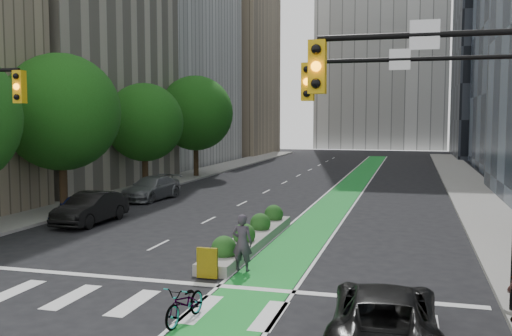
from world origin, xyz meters
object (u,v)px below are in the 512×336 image
Objects in this scene: bicycle at (185,303)px; cyclist at (242,243)px; parked_car_left_near at (79,207)px; parked_car_right at (385,315)px; parked_car_left_mid at (91,208)px; median_planter at (251,236)px; parked_car_left_far at (152,188)px.

bicycle is 0.96× the size of cyclist.
cyclist reaches higher than parked_car_left_near.
parked_car_right reaches higher than parked_car_left_near.
parked_car_left_mid is at bearing -37.74° from parked_car_left_near.
bicycle is 5.03m from parked_car_right.
cyclist is (0.80, -3.94, 0.62)m from median_planter.
cyclist is 13.03m from parked_car_left_near.
parked_car_left_far is (-9.85, 11.07, 0.37)m from median_planter.
bicycle is at bearing -84.94° from median_planter.
median_planter is 9.38m from parked_car_left_mid.
bicycle is at bearing -54.36° from parked_car_left_near.
bicycle is at bearing -56.80° from parked_car_left_far.
parked_car_right is at bearing -47.07° from parked_car_left_far.
median_planter is at bearing -43.05° from parked_car_left_far.
parked_car_left_far reaches higher than bicycle.
parked_car_left_mid is (-9.02, 2.53, 0.41)m from median_planter.
bicycle is 0.47× the size of parked_car_left_near.
parked_car_left_far reaches higher than parked_car_right.
parked_car_left_near is at bearing 138.25° from bicycle.
median_planter is 4.07m from cyclist.
median_planter is 14.82m from parked_car_left_far.
parked_car_right is (5.02, -0.22, 0.23)m from bicycle.
cyclist reaches higher than median_planter.
parked_car_left_far is (-10.65, 20.11, 0.25)m from bicycle.
parked_car_left_mid reaches higher than parked_car_left_far.
median_planter is at bearing 101.59° from bicycle.
median_planter is 9.07m from bicycle.
median_planter is 2.16× the size of parked_car_left_mid.
parked_car_right is at bearing 4.06° from bicycle.
cyclist is 0.49× the size of parked_car_left_near.
parked_car_left_near is at bearing -30.08° from cyclist.
median_planter is at bearing -60.17° from parked_car_right.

